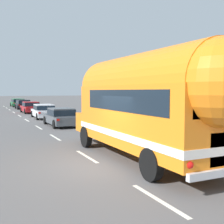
{
  "coord_description": "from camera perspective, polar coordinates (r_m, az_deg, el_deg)",
  "views": [
    {
      "loc": [
        -3.96,
        -9.4,
        2.69
      ],
      "look_at": [
        1.56,
        2.49,
        1.73
      ],
      "focal_mm": 46.21,
      "sensor_mm": 36.0,
      "label": 1
    }
  ],
  "objects": [
    {
      "name": "lane_markings",
      "position": [
        23.35,
        -8.52,
        -2.44
      ],
      "size": [
        3.77,
        80.0,
        0.01
      ],
      "color": "silver",
      "rests_on": "ground"
    },
    {
      "name": "car_third",
      "position": [
        36.56,
        -15.8,
        0.98
      ],
      "size": [
        2.07,
        4.47,
        1.37
      ],
      "color": "#A5191E",
      "rests_on": "ground"
    },
    {
      "name": "car_fourth",
      "position": [
        44.61,
        -17.23,
        1.58
      ],
      "size": [
        1.9,
        4.27,
        1.37
      ],
      "color": "black",
      "rests_on": "ground"
    },
    {
      "name": "sidewalk_slab",
      "position": [
        21.35,
        -1.18,
        -2.83
      ],
      "size": [
        1.85,
        90.0,
        0.15
      ],
      "primitive_type": "cube",
      "color": "#ADA89E",
      "rests_on": "ground"
    },
    {
      "name": "painted_bus",
      "position": [
        10.77,
        7.58,
        2.12
      ],
      "size": [
        2.6,
        10.26,
        4.12
      ],
      "color": "orange",
      "rests_on": "ground"
    },
    {
      "name": "car_lead",
      "position": [
        22.47,
        -10.07,
        -0.84
      ],
      "size": [
        1.94,
        4.56,
        1.37
      ],
      "color": "#474C51",
      "rests_on": "ground"
    },
    {
      "name": "car_second",
      "position": [
        29.15,
        -13.35,
        0.27
      ],
      "size": [
        2.04,
        4.77,
        1.37
      ],
      "color": "white",
      "rests_on": "ground"
    },
    {
      "name": "ground_plane",
      "position": [
        10.55,
        -2.03,
        -10.57
      ],
      "size": [
        300.0,
        300.0,
        0.0
      ],
      "primitive_type": "plane",
      "color": "#565454"
    },
    {
      "name": "car_fifth",
      "position": [
        51.37,
        -18.17,
        1.88
      ],
      "size": [
        2.09,
        4.48,
        1.37
      ],
      "color": "#196633",
      "rests_on": "ground"
    }
  ]
}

